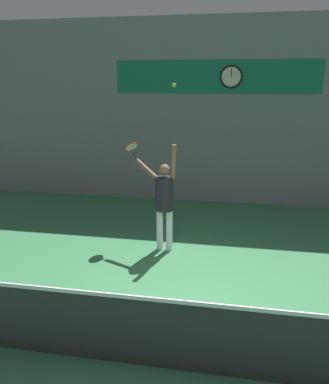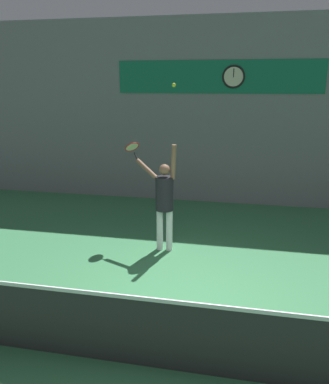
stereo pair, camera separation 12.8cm
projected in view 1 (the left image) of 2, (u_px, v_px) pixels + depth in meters
ground_plane at (189, 316)px, 5.53m from camera, size 18.00×18.00×0.00m
back_wall at (214, 114)px, 10.19m from camera, size 18.00×0.10×5.00m
sponsor_banner at (216, 77)px, 9.87m from camera, size 5.41×0.02×0.85m
scoreboard_clock at (231, 77)px, 9.78m from camera, size 0.60×0.05×0.60m
court_net at (180, 334)px, 4.35m from camera, size 6.53×0.07×1.06m
tennis_player at (164, 198)px, 7.44m from camera, size 0.94×0.62×2.19m
tennis_racket at (132, 148)px, 7.84m from camera, size 0.40×0.39×0.38m
tennis_ball at (174, 85)px, 6.69m from camera, size 0.07×0.07×0.07m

